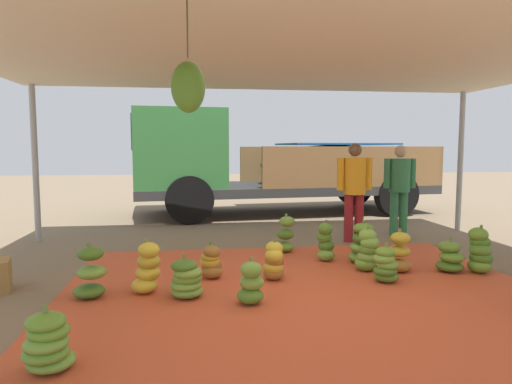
% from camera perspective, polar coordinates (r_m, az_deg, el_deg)
% --- Properties ---
extents(ground_plane, '(40.00, 40.00, 0.00)m').
position_cam_1_polar(ground_plane, '(7.97, 0.92, -5.81)').
color(ground_plane, '#7F6B51').
extents(tarp_orange, '(5.26, 4.44, 0.01)m').
position_cam_1_polar(tarp_orange, '(5.12, 6.04, -12.26)').
color(tarp_orange, '#D1512D').
rests_on(tarp_orange, ground).
extents(tent_canopy, '(8.00, 7.00, 2.67)m').
position_cam_1_polar(tent_canopy, '(4.88, 6.73, 17.57)').
color(tent_canopy, '#9EA0A5').
rests_on(tent_canopy, ground).
extents(banana_bunch_0, '(0.43, 0.42, 0.59)m').
position_cam_1_polar(banana_bunch_0, '(6.40, 13.09, -6.38)').
color(banana_bunch_0, '#6B9E38').
rests_on(banana_bunch_0, tarp_orange).
extents(banana_bunch_1, '(0.39, 0.39, 0.57)m').
position_cam_1_polar(banana_bunch_1, '(6.00, 13.74, -7.17)').
color(banana_bunch_1, '#60932D').
rests_on(banana_bunch_1, tarp_orange).
extents(banana_bunch_2, '(0.45, 0.45, 0.46)m').
position_cam_1_polar(banana_bunch_2, '(4.89, -8.67, -10.75)').
color(banana_bunch_2, '#6B9E38').
rests_on(banana_bunch_2, tarp_orange).
extents(banana_bunch_3, '(0.41, 0.41, 0.47)m').
position_cam_1_polar(banana_bunch_3, '(5.57, 15.85, -8.82)').
color(banana_bunch_3, '#518428').
rests_on(banana_bunch_3, tarp_orange).
extents(banana_bunch_4, '(0.35, 0.37, 0.44)m').
position_cam_1_polar(banana_bunch_4, '(5.56, -5.62, -8.73)').
color(banana_bunch_4, '#996628').
rests_on(banana_bunch_4, tarp_orange).
extents(banana_bunch_5, '(0.43, 0.43, 0.48)m').
position_cam_1_polar(banana_bunch_5, '(3.64, -24.54, -16.84)').
color(banana_bunch_5, '#6B9E38').
rests_on(banana_bunch_5, tarp_orange).
extents(banana_bunch_6, '(0.41, 0.40, 0.60)m').
position_cam_1_polar(banana_bunch_6, '(6.40, 26.14, -6.67)').
color(banana_bunch_6, '#60932D').
rests_on(banana_bunch_6, tarp_orange).
extents(banana_bunch_7, '(0.41, 0.41, 0.58)m').
position_cam_1_polar(banana_bunch_7, '(6.88, 3.69, -5.46)').
color(banana_bunch_7, '#60932D').
rests_on(banana_bunch_7, tarp_orange).
extents(banana_bunch_8, '(0.42, 0.41, 0.59)m').
position_cam_1_polar(banana_bunch_8, '(5.12, -13.40, -9.34)').
color(banana_bunch_8, gold).
rests_on(banana_bunch_8, tarp_orange).
extents(banana_bunch_9, '(0.43, 0.46, 0.54)m').
position_cam_1_polar(banana_bunch_9, '(6.09, 17.44, -7.30)').
color(banana_bunch_9, '#996628').
rests_on(banana_bunch_9, tarp_orange).
extents(banana_bunch_10, '(0.31, 0.35, 0.50)m').
position_cam_1_polar(banana_bunch_10, '(5.44, 2.26, -8.71)').
color(banana_bunch_10, '#996628').
rests_on(banana_bunch_10, tarp_orange).
extents(banana_bunch_11, '(0.44, 0.44, 0.59)m').
position_cam_1_polar(banana_bunch_11, '(5.12, -19.96, -9.66)').
color(banana_bunch_11, '#477523').
rests_on(banana_bunch_11, tarp_orange).
extents(banana_bunch_12, '(0.44, 0.44, 0.43)m').
position_cam_1_polar(banana_bunch_12, '(6.31, 23.04, -7.56)').
color(banana_bunch_12, '#477523').
rests_on(banana_bunch_12, tarp_orange).
extents(banana_bunch_13, '(0.31, 0.32, 0.47)m').
position_cam_1_polar(banana_bunch_13, '(4.65, -0.64, -11.41)').
color(banana_bunch_13, '#518428').
rests_on(banana_bunch_13, tarp_orange).
extents(banana_bunch_15, '(0.33, 0.35, 0.57)m').
position_cam_1_polar(banana_bunch_15, '(6.43, 8.65, -6.29)').
color(banana_bunch_15, '#6B9E38').
rests_on(banana_bunch_15, tarp_orange).
extents(cargo_truck_main, '(7.15, 3.09, 2.40)m').
position_cam_1_polar(cargo_truck_main, '(10.90, 1.67, 3.49)').
color(cargo_truck_main, '#2D2D2D').
rests_on(cargo_truck_main, ground).
extents(worker_0, '(0.59, 0.36, 1.61)m').
position_cam_1_polar(worker_0, '(8.53, 17.46, 1.06)').
color(worker_0, '#337A4C').
rests_on(worker_0, ground).
extents(worker_1, '(0.60, 0.37, 1.64)m').
position_cam_1_polar(worker_1, '(7.75, 12.18, 0.90)').
color(worker_1, maroon).
rests_on(worker_1, ground).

